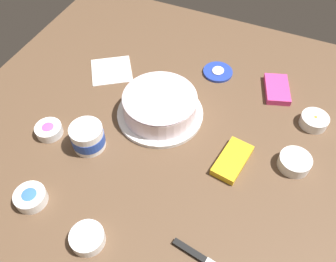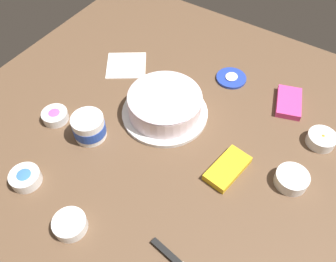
% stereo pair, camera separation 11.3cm
% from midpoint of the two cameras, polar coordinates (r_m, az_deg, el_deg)
% --- Properties ---
extents(ground_plane, '(1.54, 1.54, 0.00)m').
position_cam_midpoint_polar(ground_plane, '(1.12, 3.18, -3.51)').
color(ground_plane, brown).
extents(frosted_cake, '(0.30, 0.30, 0.10)m').
position_cam_midpoint_polar(frosted_cake, '(1.19, 2.19, 4.07)').
color(frosted_cake, white).
rests_on(frosted_cake, ground_plane).
extents(frosting_tub, '(0.11, 0.11, 0.08)m').
position_cam_midpoint_polar(frosting_tub, '(1.15, -9.90, 0.50)').
color(frosting_tub, white).
rests_on(frosting_tub, ground_plane).
extents(frosting_tub_lid, '(0.11, 0.11, 0.02)m').
position_cam_midpoint_polar(frosting_tub_lid, '(1.37, 12.51, 8.22)').
color(frosting_tub_lid, '#233DAD').
rests_on(frosting_tub_lid, ground_plane).
extents(sprinkle_bowl_rainbow, '(0.09, 0.09, 0.03)m').
position_cam_midpoint_polar(sprinkle_bowl_rainbow, '(1.24, -15.29, 2.27)').
color(sprinkle_bowl_rainbow, white).
rests_on(sprinkle_bowl_rainbow, ground_plane).
extents(sprinkle_bowl_blue, '(0.09, 0.09, 0.04)m').
position_cam_midpoint_polar(sprinkle_bowl_blue, '(1.11, -19.34, -7.26)').
color(sprinkle_bowl_blue, white).
rests_on(sprinkle_bowl_blue, ground_plane).
extents(sprinkle_bowl_yellow, '(0.10, 0.10, 0.04)m').
position_cam_midpoint_polar(sprinkle_bowl_yellow, '(1.13, 22.07, -7.37)').
color(sprinkle_bowl_yellow, white).
rests_on(sprinkle_bowl_yellow, ground_plane).
extents(sprinkle_bowl_orange, '(0.09, 0.09, 0.04)m').
position_cam_midpoint_polar(sprinkle_bowl_orange, '(1.25, 25.90, -1.31)').
color(sprinkle_bowl_orange, white).
rests_on(sprinkle_bowl_orange, ground_plane).
extents(sprinkle_bowl_pink, '(0.09, 0.09, 0.04)m').
position_cam_midpoint_polar(sprinkle_bowl_pink, '(1.00, -12.36, -14.71)').
color(sprinkle_bowl_pink, white).
rests_on(sprinkle_bowl_pink, ground_plane).
extents(candy_box_lower, '(0.16, 0.10, 0.02)m').
position_cam_midpoint_polar(candy_box_lower, '(1.10, 12.51, -6.11)').
color(candy_box_lower, yellow).
rests_on(candy_box_lower, ground_plane).
extents(candy_box_upper, '(0.16, 0.12, 0.02)m').
position_cam_midpoint_polar(candy_box_upper, '(1.33, 21.21, 4.19)').
color(candy_box_upper, '#E53D8E').
rests_on(candy_box_upper, ground_plane).
extents(paper_napkin, '(0.21, 0.21, 0.01)m').
position_cam_midpoint_polar(paper_napkin, '(1.40, -4.43, 10.44)').
color(paper_napkin, white).
rests_on(paper_napkin, ground_plane).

